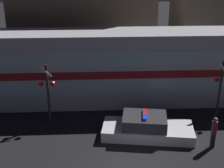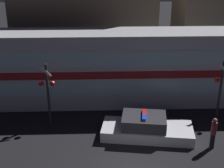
% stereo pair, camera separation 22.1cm
% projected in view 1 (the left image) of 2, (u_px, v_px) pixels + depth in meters
% --- Properties ---
extents(train, '(23.18, 2.90, 4.55)m').
position_uv_depth(train, '(82.00, 68.00, 19.45)').
color(train, silver).
rests_on(train, ground_plane).
extents(police_car, '(4.89, 2.58, 1.28)m').
position_uv_depth(police_car, '(147.00, 128.00, 16.13)').
color(police_car, silver).
rests_on(police_car, ground_plane).
extents(pedestrian, '(0.27, 0.27, 1.63)m').
position_uv_depth(pedestrian, '(214.00, 132.00, 14.98)').
color(pedestrian, black).
rests_on(pedestrian, ground_plane).
extents(crossing_signal_near, '(0.87, 0.36, 3.51)m').
position_uv_depth(crossing_signal_near, '(221.00, 86.00, 17.30)').
color(crossing_signal_near, '#2D2D33').
rests_on(crossing_signal_near, ground_plane).
extents(crossing_signal_far, '(0.87, 0.36, 3.47)m').
position_uv_depth(crossing_signal_far, '(48.00, 90.00, 16.77)').
color(crossing_signal_far, '#2D2D33').
rests_on(crossing_signal_far, ground_plane).
extents(building_left, '(10.86, 4.26, 10.10)m').
position_uv_depth(building_left, '(83.00, 9.00, 24.03)').
color(building_left, brown).
rests_on(building_left, ground_plane).
extents(building_center, '(7.21, 5.14, 7.43)m').
position_uv_depth(building_center, '(216.00, 19.00, 27.29)').
color(building_center, '#726656').
rests_on(building_center, ground_plane).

